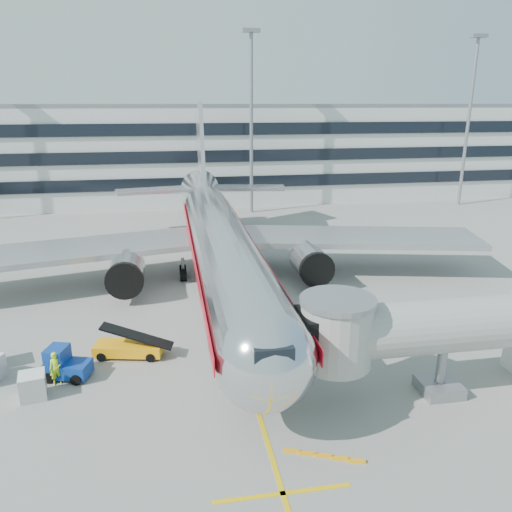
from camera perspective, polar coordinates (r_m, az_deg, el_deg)
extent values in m
plane|color=gray|center=(34.88, -2.14, -9.94)|extent=(180.00, 180.00, 0.00)
cube|color=#E8B60C|center=(43.96, -3.94, -4.04)|extent=(0.25, 70.00, 0.01)
cube|color=#E8B60C|center=(23.48, 3.09, -25.47)|extent=(6.00, 0.25, 0.01)
cylinder|color=silver|center=(40.71, -3.75, 0.46)|extent=(5.00, 36.00, 5.00)
sphere|color=silver|center=(24.20, 1.09, -11.74)|extent=(5.00, 5.00, 5.00)
cone|color=silver|center=(62.90, -6.11, 6.94)|extent=(5.00, 10.00, 5.00)
cube|color=black|center=(22.37, 1.85, -11.05)|extent=(1.80, 1.20, 0.90)
cube|color=#B7B7BC|center=(49.08, 10.80, 2.13)|extent=(24.95, 12.07, 0.50)
cube|color=#B7B7BC|center=(46.86, -20.52, 0.61)|extent=(24.95, 12.07, 0.50)
cylinder|color=#99999E|center=(44.69, 6.25, -0.76)|extent=(3.00, 4.20, 3.00)
cylinder|color=#99999E|center=(43.19, -14.61, -1.88)|extent=(3.00, 4.20, 3.00)
cylinder|color=black|center=(42.87, 6.99, -1.57)|extent=(3.10, 0.50, 3.10)
cylinder|color=black|center=(41.31, -14.81, -2.77)|extent=(3.10, 0.50, 3.10)
cube|color=#B7B7BC|center=(62.77, -6.27, 10.97)|extent=(0.45, 9.39, 13.72)
cube|color=#B7B7BC|center=(64.37, -1.26, 7.81)|extent=(10.41, 4.94, 0.35)
cube|color=#B7B7BC|center=(63.66, -11.17, 7.39)|extent=(10.41, 4.94, 0.35)
cylinder|color=gray|center=(27.58, 0.22, -15.76)|extent=(0.24, 0.24, 1.80)
cylinder|color=black|center=(27.83, 0.22, -16.54)|extent=(0.35, 0.90, 0.90)
cylinder|color=gray|center=(47.75, -0.66, -0.98)|extent=(0.30, 0.30, 2.00)
cylinder|color=gray|center=(47.20, -8.35, -1.39)|extent=(0.30, 0.30, 2.00)
cube|color=red|center=(40.96, -0.26, 1.03)|extent=(0.06, 38.00, 0.90)
cube|color=red|center=(40.45, -7.31, 0.68)|extent=(0.06, 38.00, 0.90)
cylinder|color=#A8A8A3|center=(29.48, 20.93, -7.41)|extent=(13.00, 3.00, 3.00)
cylinder|color=#A8A8A3|center=(26.92, 9.17, -8.81)|extent=(3.80, 3.80, 3.40)
cylinder|color=gray|center=(26.15, 9.37, -5.07)|extent=(4.00, 4.00, 0.30)
cube|color=black|center=(26.55, 6.48, -9.08)|extent=(1.40, 2.60, 2.60)
cylinder|color=gray|center=(30.61, 20.41, -11.85)|extent=(0.56, 0.56, 3.20)
cube|color=gray|center=(31.21, 20.16, -13.87)|extent=(2.20, 2.20, 0.70)
cylinder|color=black|center=(30.80, 18.67, -14.14)|extent=(0.35, 0.70, 0.70)
cylinder|color=black|center=(31.64, 21.62, -13.59)|extent=(0.35, 0.70, 0.70)
cube|color=silver|center=(89.26, -7.44, 11.67)|extent=(150.00, 24.00, 15.00)
cube|color=black|center=(77.70, -6.89, 8.27)|extent=(150.00, 0.30, 1.80)
cube|color=black|center=(77.19, -7.00, 11.21)|extent=(150.00, 0.30, 1.80)
cube|color=black|center=(76.88, -7.11, 14.17)|extent=(150.00, 0.30, 1.80)
cube|color=gray|center=(88.87, -7.64, 16.68)|extent=(150.00, 24.00, 0.60)
cylinder|color=gray|center=(73.85, -0.54, 14.56)|extent=(0.50, 0.50, 25.00)
cube|color=gray|center=(74.35, -0.57, 24.39)|extent=(2.40, 1.20, 0.50)
cylinder|color=gray|center=(86.21, 23.06, 13.63)|extent=(0.50, 0.50, 25.00)
cube|color=gray|center=(86.65, 24.11, 21.99)|extent=(2.40, 1.20, 0.50)
cube|color=#FFA40A|center=(34.06, -14.33, -10.19)|extent=(4.60, 2.45, 0.70)
cube|color=black|center=(33.67, -14.44, -8.83)|extent=(4.72, 2.01, 1.52)
cylinder|color=black|center=(35.22, -16.51, -9.87)|extent=(0.64, 0.39, 0.60)
cylinder|color=black|center=(34.06, -17.23, -10.92)|extent=(0.64, 0.39, 0.60)
cylinder|color=black|center=(34.37, -11.40, -10.17)|extent=(0.64, 0.39, 0.60)
cylinder|color=black|center=(33.18, -11.94, -11.27)|extent=(0.64, 0.39, 0.60)
cube|color=navy|center=(32.68, -20.71, -11.93)|extent=(2.95, 2.19, 0.85)
cube|color=navy|center=(32.54, -21.77, -10.49)|extent=(1.48, 1.67, 1.03)
cube|color=black|center=(32.40, -21.83, -9.97)|extent=(1.34, 1.47, 0.09)
cylinder|color=black|center=(33.72, -21.43, -11.61)|extent=(0.71, 0.46, 0.66)
cylinder|color=black|center=(32.66, -22.58, -12.74)|extent=(0.71, 0.46, 0.66)
cylinder|color=black|center=(33.00, -18.77, -11.97)|extent=(0.71, 0.46, 0.66)
cylinder|color=black|center=(31.91, -19.84, -13.15)|extent=(0.71, 0.46, 0.66)
cube|color=#B7B9BF|center=(31.38, -24.15, -13.43)|extent=(1.63, 1.63, 1.42)
cube|color=white|center=(31.03, -24.32, -12.26)|extent=(1.63, 1.63, 0.05)
imported|color=#C3F219|center=(32.06, -21.88, -11.84)|extent=(0.85, 0.68, 2.03)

